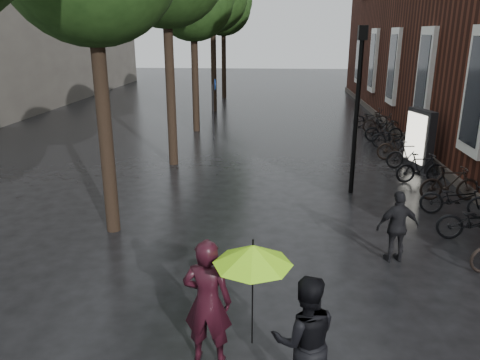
# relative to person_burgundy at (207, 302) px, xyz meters

# --- Properties ---
(person_burgundy) EXTENTS (0.73, 0.51, 1.92)m
(person_burgundy) POSITION_rel_person_burgundy_xyz_m (0.00, 0.00, 0.00)
(person_burgundy) COLOR black
(person_burgundy) RESTS_ON ground
(person_black) EXTENTS (0.92, 0.75, 1.77)m
(person_black) POSITION_rel_person_burgundy_xyz_m (1.33, -0.65, -0.08)
(person_black) COLOR black
(person_black) RESTS_ON ground
(lime_umbrella) EXTENTS (1.06, 1.06, 1.56)m
(lime_umbrella) POSITION_rel_person_burgundy_xyz_m (0.65, -0.29, 0.91)
(lime_umbrella) COLOR black
(lime_umbrella) RESTS_ON ground
(pedestrian_walking) EXTENTS (0.96, 0.55, 1.54)m
(pedestrian_walking) POSITION_rel_person_burgundy_xyz_m (3.46, 3.39, -0.19)
(pedestrian_walking) COLOR black
(pedestrian_walking) RESTS_ON ground
(parked_bicycles) EXTENTS (2.14, 15.81, 1.03)m
(parked_bicycles) POSITION_rel_person_burgundy_xyz_m (5.68, 10.40, -0.48)
(parked_bicycles) COLOR black
(parked_bicycles) RESTS_ON ground
(ad_lightbox) EXTENTS (0.31, 1.37, 2.07)m
(ad_lightbox) POSITION_rel_person_burgundy_xyz_m (5.92, 10.63, 0.08)
(ad_lightbox) COLOR black
(ad_lightbox) RESTS_ON ground
(lamp_post) EXTENTS (0.25, 0.25, 4.77)m
(lamp_post) POSITION_rel_person_burgundy_xyz_m (3.21, 7.75, 1.94)
(lamp_post) COLOR black
(lamp_post) RESTS_ON ground
(cycle_sign) EXTENTS (0.14, 0.48, 2.64)m
(cycle_sign) POSITION_rel_person_burgundy_xyz_m (-1.83, 14.91, 0.78)
(cycle_sign) COLOR #262628
(cycle_sign) RESTS_ON ground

